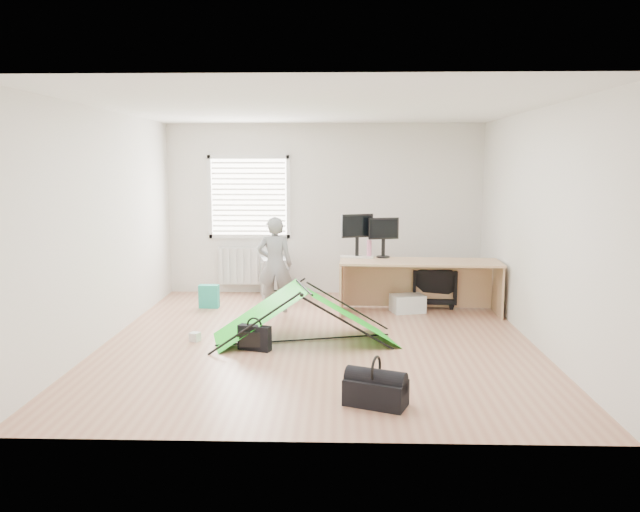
{
  "coord_description": "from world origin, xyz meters",
  "views": [
    {
      "loc": [
        0.23,
        -7.18,
        2.08
      ],
      "look_at": [
        0.0,
        0.4,
        0.95
      ],
      "focal_mm": 35.0,
      "sensor_mm": 36.0,
      "label": 1
    }
  ],
  "objects_px": {
    "monitor_left": "(357,242)",
    "thermos": "(369,249)",
    "kite": "(304,314)",
    "desk": "(419,288)",
    "office_chair": "(434,286)",
    "filing_cabinet": "(275,278)",
    "monitor_right": "(383,243)",
    "laptop_bag": "(255,338)",
    "duffel_bag": "(376,392)",
    "person": "(275,264)",
    "storage_crate": "(408,303)"
  },
  "relations": [
    {
      "from": "monitor_left",
      "to": "kite",
      "type": "xyz_separation_m",
      "value": [
        -0.67,
        -1.68,
        -0.65
      ]
    },
    {
      "from": "thermos",
      "to": "laptop_bag",
      "type": "distance_m",
      "value": 2.6
    },
    {
      "from": "office_chair",
      "to": "storage_crate",
      "type": "xyz_separation_m",
      "value": [
        -0.43,
        -0.45,
        -0.17
      ]
    },
    {
      "from": "thermos",
      "to": "person",
      "type": "relative_size",
      "value": 0.18
    },
    {
      "from": "monitor_left",
      "to": "kite",
      "type": "bearing_deg",
      "value": -134.37
    },
    {
      "from": "office_chair",
      "to": "storage_crate",
      "type": "height_order",
      "value": "office_chair"
    },
    {
      "from": "monitor_left",
      "to": "duffel_bag",
      "type": "height_order",
      "value": "monitor_left"
    },
    {
      "from": "laptop_bag",
      "to": "duffel_bag",
      "type": "height_order",
      "value": "laptop_bag"
    },
    {
      "from": "thermos",
      "to": "duffel_bag",
      "type": "bearing_deg",
      "value": -91.74
    },
    {
      "from": "monitor_right",
      "to": "kite",
      "type": "height_order",
      "value": "monitor_right"
    },
    {
      "from": "storage_crate",
      "to": "monitor_right",
      "type": "bearing_deg",
      "value": 149.93
    },
    {
      "from": "thermos",
      "to": "office_chair",
      "type": "distance_m",
      "value": 1.15
    },
    {
      "from": "desk",
      "to": "person",
      "type": "distance_m",
      "value": 2.04
    },
    {
      "from": "office_chair",
      "to": "thermos",
      "type": "bearing_deg",
      "value": 19.0
    },
    {
      "from": "monitor_left",
      "to": "storage_crate",
      "type": "bearing_deg",
      "value": -37.94
    },
    {
      "from": "filing_cabinet",
      "to": "monitor_right",
      "type": "xyz_separation_m",
      "value": [
        1.63,
        -0.75,
        0.65
      ]
    },
    {
      "from": "kite",
      "to": "thermos",
      "type": "bearing_deg",
      "value": 49.11
    },
    {
      "from": "filing_cabinet",
      "to": "laptop_bag",
      "type": "relative_size",
      "value": 1.65
    },
    {
      "from": "thermos",
      "to": "duffel_bag",
      "type": "xyz_separation_m",
      "value": [
        -0.11,
        -3.66,
        -0.76
      ]
    },
    {
      "from": "office_chair",
      "to": "person",
      "type": "xyz_separation_m",
      "value": [
        -2.3,
        -0.46,
        0.38
      ]
    },
    {
      "from": "kite",
      "to": "storage_crate",
      "type": "height_order",
      "value": "kite"
    },
    {
      "from": "desk",
      "to": "storage_crate",
      "type": "height_order",
      "value": "desk"
    },
    {
      "from": "laptop_bag",
      "to": "duffel_bag",
      "type": "distance_m",
      "value": 2.02
    },
    {
      "from": "monitor_left",
      "to": "office_chair",
      "type": "distance_m",
      "value": 1.36
    },
    {
      "from": "monitor_left",
      "to": "thermos",
      "type": "distance_m",
      "value": 0.2
    },
    {
      "from": "monitor_left",
      "to": "laptop_bag",
      "type": "bearing_deg",
      "value": -143.03
    },
    {
      "from": "desk",
      "to": "duffel_bag",
      "type": "bearing_deg",
      "value": -100.61
    },
    {
      "from": "thermos",
      "to": "kite",
      "type": "relative_size",
      "value": 0.12
    },
    {
      "from": "monitor_right",
      "to": "kite",
      "type": "distance_m",
      "value": 2.08
    },
    {
      "from": "desk",
      "to": "monitor_left",
      "type": "bearing_deg",
      "value": 163.7
    },
    {
      "from": "storage_crate",
      "to": "laptop_bag",
      "type": "bearing_deg",
      "value": -135.69
    },
    {
      "from": "laptop_bag",
      "to": "duffel_bag",
      "type": "bearing_deg",
      "value": -31.57
    },
    {
      "from": "filing_cabinet",
      "to": "office_chair",
      "type": "relative_size",
      "value": 0.96
    },
    {
      "from": "monitor_left",
      "to": "monitor_right",
      "type": "bearing_deg",
      "value": -22.16
    },
    {
      "from": "desk",
      "to": "office_chair",
      "type": "height_order",
      "value": "desk"
    },
    {
      "from": "filing_cabinet",
      "to": "monitor_left",
      "type": "xyz_separation_m",
      "value": [
        1.26,
        -0.76,
        0.67
      ]
    },
    {
      "from": "desk",
      "to": "thermos",
      "type": "xyz_separation_m",
      "value": [
        -0.69,
        0.31,
        0.5
      ]
    },
    {
      "from": "monitor_right",
      "to": "filing_cabinet",
      "type": "bearing_deg",
      "value": 141.6
    },
    {
      "from": "thermos",
      "to": "office_chair",
      "type": "relative_size",
      "value": 0.38
    },
    {
      "from": "office_chair",
      "to": "storage_crate",
      "type": "relative_size",
      "value": 1.44
    },
    {
      "from": "monitor_left",
      "to": "storage_crate",
      "type": "height_order",
      "value": "monitor_left"
    },
    {
      "from": "storage_crate",
      "to": "duffel_bag",
      "type": "height_order",
      "value": "storage_crate"
    },
    {
      "from": "filing_cabinet",
      "to": "person",
      "type": "height_order",
      "value": "person"
    },
    {
      "from": "monitor_right",
      "to": "thermos",
      "type": "distance_m",
      "value": 0.22
    },
    {
      "from": "person",
      "to": "kite",
      "type": "height_order",
      "value": "person"
    },
    {
      "from": "desk",
      "to": "office_chair",
      "type": "distance_m",
      "value": 0.63
    },
    {
      "from": "thermos",
      "to": "storage_crate",
      "type": "height_order",
      "value": "thermos"
    },
    {
      "from": "filing_cabinet",
      "to": "storage_crate",
      "type": "bearing_deg",
      "value": -39.41
    },
    {
      "from": "desk",
      "to": "laptop_bag",
      "type": "distance_m",
      "value": 2.72
    },
    {
      "from": "monitor_left",
      "to": "filing_cabinet",
      "type": "bearing_deg",
      "value": 126.2
    }
  ]
}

